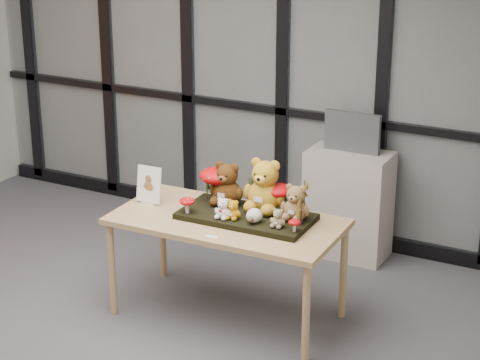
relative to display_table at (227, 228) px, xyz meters
The scene contains 25 objects.
floor 1.37m from the display_table, 131.09° to the right, with size 5.00×5.00×0.00m, color #49494E.
room_shell 1.58m from the display_table, 131.09° to the right, with size 5.00×5.00×5.00m.
glass_partition 1.91m from the display_table, 116.71° to the left, with size 4.90×0.06×2.78m.
display_table is the anchor object (origin of this frame).
diorama_tray 0.15m from the display_table, 28.02° to the left, with size 0.89×0.44×0.04m, color black.
bear_pooh_yellow 0.40m from the display_table, 43.86° to the left, with size 0.30×0.27×0.40m, color #BD8D21, non-canonical shape.
bear_brown_medium 0.33m from the display_table, 117.82° to the left, with size 0.25×0.23×0.33m, color #44260B, non-canonical shape.
bear_tan_back 0.52m from the display_table, 16.32° to the left, with size 0.20×0.18×0.27m, color olive, non-canonical shape.
bear_small_yellow 0.20m from the display_table, 35.34° to the right, with size 0.11×0.10×0.15m, color #C8890D, non-canonical shape.
bear_white_bow 0.20m from the display_table, 79.70° to the right, with size 0.12×0.11×0.16m, color white, non-canonical shape.
bear_beige_small 0.44m from the display_table, ahead, with size 0.11×0.10×0.14m, color #938258, non-canonical shape.
plush_cream_hedgehog 0.28m from the display_table, 11.24° to the right, with size 0.08×0.07×0.10m, color white, non-canonical shape.
mushroom_back_left 0.34m from the display_table, 134.94° to the left, with size 0.24×0.24×0.26m, color #AB0509, non-canonical shape.
mushroom_back_right 0.41m from the display_table, 36.97° to the left, with size 0.19×0.19×0.21m, color #AB0509, non-canonical shape.
mushroom_front_left 0.31m from the display_table, 155.80° to the right, with size 0.11×0.11×0.12m, color #AB0509, non-canonical shape.
mushroom_front_right 0.55m from the display_table, ahead, with size 0.08×0.08×0.09m, color #AB0509, non-canonical shape.
sprig_green_far_left 0.37m from the display_table, 146.16° to the left, with size 0.05×0.05×0.23m, color #15340C, non-canonical shape.
sprig_green_mid_left 0.33m from the display_table, 121.34° to the left, with size 0.05×0.05×0.20m, color #15340C, non-canonical shape.
sprig_dry_far_right 0.57m from the display_table, 18.84° to the left, with size 0.05×0.05×0.27m, color brown, non-canonical shape.
sprig_dry_mid_right 0.56m from the display_table, ahead, with size 0.05×0.05×0.18m, color brown, non-canonical shape.
sprig_green_centre 0.31m from the display_table, 73.83° to the left, with size 0.05×0.05×0.19m, color #15340C, non-canonical shape.
sign_holder 0.65m from the display_table, behind, with size 0.19×0.06×0.27m.
label_card 0.32m from the display_table, 79.67° to the right, with size 0.09×0.03×0.00m, color white.
cabinet 1.40m from the display_table, 75.00° to the left, with size 0.65×0.38×0.86m, color #A69C94.
monitor 1.45m from the display_table, 75.19° to the left, with size 0.44×0.05×0.31m.
Camera 1 is at (3.38, -3.80, 2.95)m, focal length 65.00 mm.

